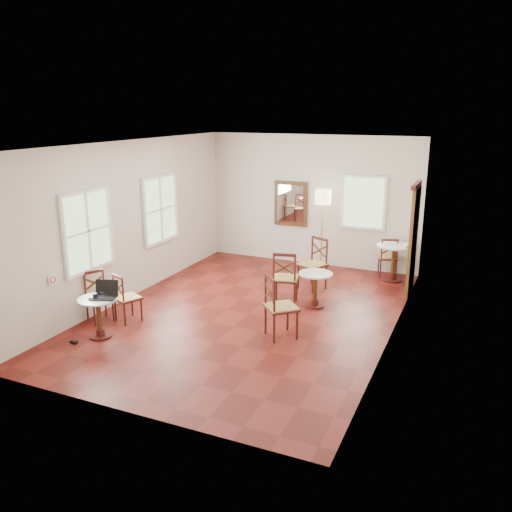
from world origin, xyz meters
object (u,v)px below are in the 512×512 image
Objects in this scene: cafe_table_near at (99,313)px; floor_lamp at (323,202)px; mouse at (91,299)px; navy_mug at (95,296)px; chair_near_b at (99,297)px; laptop at (106,293)px; power_adapter at (74,342)px; cafe_table_mid at (315,286)px; cafe_table_back at (394,259)px; water_glass at (102,295)px; chair_back_a at (388,257)px; chair_near_a at (126,298)px; chair_mid_a at (285,278)px; chair_mid_b at (280,307)px; chair_back_b at (313,264)px.

cafe_table_near is 0.36× the size of floor_lamp.
mouse is 0.83× the size of navy_mug.
laptop is (0.54, -0.45, 0.29)m from chair_near_b.
power_adapter is (-0.31, -0.46, -0.70)m from laptop.
cafe_table_mid is 3.87m from chair_near_b.
water_glass is at bearing -127.83° from cafe_table_back.
chair_near_a is at bearing 31.96° from chair_back_a.
cafe_table_mid is 2.38m from cafe_table_back.
mouse is (-0.14, -0.19, -0.05)m from laptop.
floor_lamp is 16.36× the size of water_glass.
chair_back_a is 6.20m from water_glass.
laptop is (-2.12, -2.48, 0.21)m from chair_mid_a.
navy_mug is at bearing 59.29° from power_adapter.
laptop is (-2.07, -4.93, -0.82)m from floor_lamp.
floor_lamp is (-1.50, -0.05, 1.11)m from chair_back_a.
cafe_table_mid is at bearing -27.93° from chair_near_b.
floor_lamp is (-1.66, 0.21, 1.06)m from cafe_table_back.
chair_near_a is at bearing 56.67° from chair_mid_b.
chair_near_a is (-3.83, -4.09, -0.06)m from cafe_table_back.
cafe_table_back is 6.26m from mouse.
chair_near_b reaches higher than cafe_table_mid.
navy_mug is at bearing 36.25° from chair_back_a.
chair_back_b reaches higher than chair_back_a.
floor_lamp reaches higher than chair_back_b.
chair_back_b is 1.73m from floor_lamp.
water_glass is (-2.32, -3.64, 0.20)m from chair_back_b.
chair_near_b is (-0.45, -0.18, 0.01)m from chair_near_a.
chair_back_b reaches higher than cafe_table_back.
chair_back_a is 7.69× the size of power_adapter.
floor_lamp is (-0.48, 3.86, 1.03)m from chair_mid_b.
chair_near_a is 4.95m from floor_lamp.
cafe_table_near is 3.85m from cafe_table_mid.
mouse is (-2.70, -1.27, 0.16)m from chair_mid_b.
mouse is at bearing -98.65° from chair_back_b.
laptop is at bearing 50.05° from cafe_table_near.
cafe_table_back is 0.43× the size of floor_lamp.
laptop reaches higher than chair_near_a.
navy_mug reaches higher than power_adapter.
cafe_table_back is 1.82m from chair_back_b.
chair_mid_a is 3.50m from mouse.
laptop is at bearing 122.60° from chair_near_a.
chair_back_b reaches higher than power_adapter.
chair_near_a is 3.80m from chair_back_b.
cafe_table_mid is at bearing 177.80° from chair_mid_a.
chair_back_b is at bearing -79.63° from floor_lamp.
chair_near_b is (-3.22, -2.14, 0.03)m from cafe_table_mid.
chair_back_b reaches higher than chair_mid_b.
cafe_table_near reaches higher than power_adapter.
chair_near_b is at bearing 23.70° from chair_mid_a.
cafe_table_back is 0.75× the size of chair_back_b.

